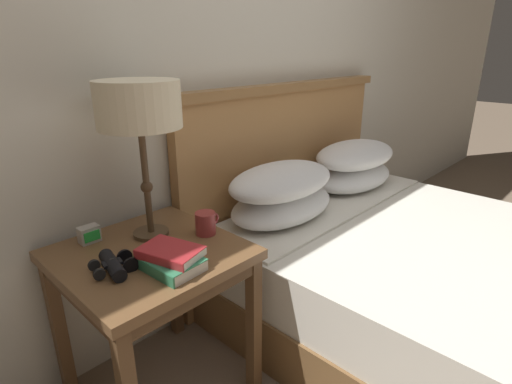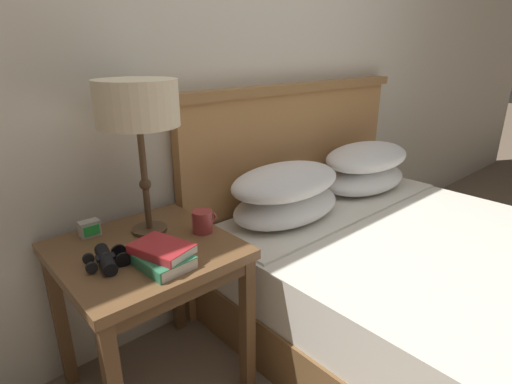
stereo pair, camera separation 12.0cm
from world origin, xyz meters
name	(u,v)px [view 2 (the right image)]	position (x,y,z in m)	size (l,w,h in m)	color
wall_back	(224,44)	(0.00, 1.13, 1.30)	(8.00, 0.06, 2.60)	beige
nightstand	(147,267)	(-0.64, 0.78, 0.54)	(0.58, 0.58, 0.63)	brown
bed	(418,275)	(0.43, 0.28, 0.30)	(1.60, 1.83, 1.11)	brown
table_lamp	(137,107)	(-0.57, 0.89, 1.09)	(0.28, 0.28, 0.56)	#4C3823
book_on_nightstand	(161,260)	(-0.66, 0.63, 0.65)	(0.15, 0.21, 0.04)	silver
book_stacked_on_top	(162,249)	(-0.65, 0.64, 0.68)	(0.18, 0.22, 0.03)	silver
binoculars_pair	(106,259)	(-0.79, 0.75, 0.65)	(0.15, 0.16, 0.05)	black
coffee_mug	(203,221)	(-0.42, 0.75, 0.67)	(0.10, 0.08, 0.08)	#993333
alarm_clock	(90,229)	(-0.75, 0.99, 0.66)	(0.07, 0.05, 0.06)	#B7B2A8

